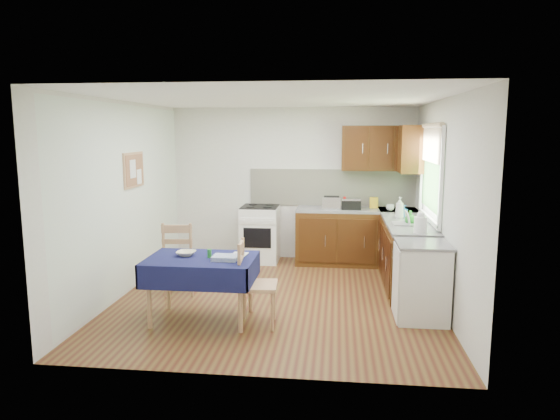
# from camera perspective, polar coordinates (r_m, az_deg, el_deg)

# --- Properties ---
(floor) EXTENTS (4.20, 4.20, 0.00)m
(floor) POSITION_cam_1_polar(r_m,az_deg,el_deg) (6.50, -0.30, -9.97)
(floor) COLOR #502315
(floor) RESTS_ON ground
(ceiling) EXTENTS (4.00, 4.20, 0.02)m
(ceiling) POSITION_cam_1_polar(r_m,az_deg,el_deg) (6.16, -0.32, 12.61)
(ceiling) COLOR white
(ceiling) RESTS_ON wall_back
(wall_back) EXTENTS (4.00, 0.02, 2.50)m
(wall_back) POSITION_cam_1_polar(r_m,az_deg,el_deg) (8.28, 1.43, 3.00)
(wall_back) COLOR silver
(wall_back) RESTS_ON ground
(wall_front) EXTENTS (4.00, 0.02, 2.50)m
(wall_front) POSITION_cam_1_polar(r_m,az_deg,el_deg) (4.16, -3.77, -2.94)
(wall_front) COLOR silver
(wall_front) RESTS_ON ground
(wall_left) EXTENTS (0.02, 4.20, 2.50)m
(wall_left) POSITION_cam_1_polar(r_m,az_deg,el_deg) (6.74, -17.44, 1.23)
(wall_left) COLOR white
(wall_left) RESTS_ON ground
(wall_right) EXTENTS (0.02, 4.20, 2.50)m
(wall_right) POSITION_cam_1_polar(r_m,az_deg,el_deg) (6.29, 18.09, 0.68)
(wall_right) COLOR silver
(wall_right) RESTS_ON ground
(base_cabinets) EXTENTS (1.90, 2.30, 0.86)m
(base_cabinets) POSITION_cam_1_polar(r_m,az_deg,el_deg) (7.57, 11.13, -4.02)
(base_cabinets) COLOR #371F09
(base_cabinets) RESTS_ON ground
(worktop_back) EXTENTS (1.90, 0.60, 0.04)m
(worktop_back) POSITION_cam_1_polar(r_m,az_deg,el_deg) (8.00, 8.73, 0.02)
(worktop_back) COLOR slate
(worktop_back) RESTS_ON base_cabinets
(worktop_right) EXTENTS (0.60, 1.70, 0.04)m
(worktop_right) POSITION_cam_1_polar(r_m,az_deg,el_deg) (6.93, 14.46, -1.54)
(worktop_right) COLOR slate
(worktop_right) RESTS_ON base_cabinets
(worktop_corner) EXTENTS (0.60, 0.60, 0.04)m
(worktop_corner) POSITION_cam_1_polar(r_m,az_deg,el_deg) (8.05, 13.36, -0.06)
(worktop_corner) COLOR slate
(worktop_corner) RESTS_ON base_cabinets
(splashback) EXTENTS (2.70, 0.02, 0.60)m
(splashback) POSITION_cam_1_polar(r_m,az_deg,el_deg) (8.24, 5.93, 2.57)
(splashback) COLOR white
(splashback) RESTS_ON wall_back
(upper_cabinets) EXTENTS (1.20, 0.85, 0.70)m
(upper_cabinets) POSITION_cam_1_polar(r_m,az_deg,el_deg) (7.95, 12.35, 6.88)
(upper_cabinets) COLOR #371F09
(upper_cabinets) RESTS_ON wall_back
(stove) EXTENTS (0.60, 0.61, 0.92)m
(stove) POSITION_cam_1_polar(r_m,az_deg,el_deg) (8.16, -2.28, -2.71)
(stove) COLOR white
(stove) RESTS_ON ground
(window) EXTENTS (0.04, 1.48, 1.26)m
(window) POSITION_cam_1_polar(r_m,az_deg,el_deg) (6.93, 16.88, 4.79)
(window) COLOR #275021
(window) RESTS_ON wall_right
(fridge) EXTENTS (0.58, 0.60, 0.89)m
(fridge) POSITION_cam_1_polar(r_m,az_deg,el_deg) (5.88, 15.88, -7.86)
(fridge) COLOR white
(fridge) RESTS_ON ground
(corkboard) EXTENTS (0.04, 0.62, 0.47)m
(corkboard) POSITION_cam_1_polar(r_m,az_deg,el_deg) (6.97, -16.36, 4.41)
(corkboard) COLOR tan
(corkboard) RESTS_ON wall_left
(dining_table) EXTENTS (1.20, 0.81, 0.72)m
(dining_table) POSITION_cam_1_polar(r_m,az_deg,el_deg) (5.65, -8.98, -6.43)
(dining_table) COLOR #0F153C
(dining_table) RESTS_ON ground
(chair_far) EXTENTS (0.47, 0.47, 0.97)m
(chair_far) POSITION_cam_1_polar(r_m,az_deg,el_deg) (6.63, -11.39, -5.17)
(chair_far) COLOR tan
(chair_far) RESTS_ON ground
(chair_near) EXTENTS (0.45, 0.45, 0.94)m
(chair_near) POSITION_cam_1_polar(r_m,az_deg,el_deg) (5.49, -3.07, -8.10)
(chair_near) COLOR tan
(chair_near) RESTS_ON ground
(toaster) EXTENTS (0.28, 0.17, 0.22)m
(toaster) POSITION_cam_1_polar(r_m,az_deg,el_deg) (7.87, 5.91, 0.80)
(toaster) COLOR silver
(toaster) RESTS_ON worktop_back
(sandwich_press) EXTENTS (0.30, 0.26, 0.17)m
(sandwich_press) POSITION_cam_1_polar(r_m,az_deg,el_deg) (7.94, 8.14, 0.73)
(sandwich_press) COLOR black
(sandwich_press) RESTS_ON worktop_back
(sauce_bottle) EXTENTS (0.05, 0.05, 0.20)m
(sauce_bottle) POSITION_cam_1_polar(r_m,az_deg,el_deg) (7.91, 7.38, 0.81)
(sauce_bottle) COLOR red
(sauce_bottle) RESTS_ON worktop_back
(yellow_packet) EXTENTS (0.15, 0.11, 0.17)m
(yellow_packet) POSITION_cam_1_polar(r_m,az_deg,el_deg) (8.10, 10.67, 0.83)
(yellow_packet) COLOR gold
(yellow_packet) RESTS_ON worktop_back
(dish_rack) EXTENTS (0.38, 0.29, 0.18)m
(dish_rack) POSITION_cam_1_polar(r_m,az_deg,el_deg) (6.75, 14.35, -1.45)
(dish_rack) COLOR #939398
(dish_rack) RESTS_ON worktop_right
(kettle) EXTENTS (0.16, 0.16, 0.26)m
(kettle) POSITION_cam_1_polar(r_m,az_deg,el_deg) (6.22, 15.77, -1.48)
(kettle) COLOR white
(kettle) RESTS_ON worktop_right
(cup) EXTENTS (0.16, 0.16, 0.10)m
(cup) POSITION_cam_1_polar(r_m,az_deg,el_deg) (7.87, 12.49, 0.27)
(cup) COLOR white
(cup) RESTS_ON worktop_back
(soap_bottle_a) EXTENTS (0.15, 0.15, 0.31)m
(soap_bottle_a) POSITION_cam_1_polar(r_m,az_deg,el_deg) (7.17, 13.51, 0.25)
(soap_bottle_a) COLOR white
(soap_bottle_a) RESTS_ON worktop_right
(soap_bottle_b) EXTENTS (0.10, 0.10, 0.17)m
(soap_bottle_b) POSITION_cam_1_polar(r_m,az_deg,el_deg) (7.35, 13.97, -0.11)
(soap_bottle_b) COLOR #1F69B5
(soap_bottle_b) RESTS_ON worktop_right
(soap_bottle_c) EXTENTS (0.17, 0.17, 0.18)m
(soap_bottle_c) POSITION_cam_1_polar(r_m,az_deg,el_deg) (6.78, 14.66, -0.82)
(soap_bottle_c) COLOR #217C25
(soap_bottle_c) RESTS_ON worktop_right
(plate_bowl) EXTENTS (0.23, 0.23, 0.05)m
(plate_bowl) POSITION_cam_1_polar(r_m,az_deg,el_deg) (5.74, -10.68, -4.90)
(plate_bowl) COLOR #F0EAC4
(plate_bowl) RESTS_ON dining_table
(book) EXTENTS (0.19, 0.25, 0.02)m
(book) POSITION_cam_1_polar(r_m,az_deg,el_deg) (5.68, -5.56, -5.10)
(book) COLOR white
(book) RESTS_ON dining_table
(spice_jar) EXTENTS (0.05, 0.05, 0.10)m
(spice_jar) POSITION_cam_1_polar(r_m,az_deg,el_deg) (5.60, -8.07, -4.95)
(spice_jar) COLOR #24862E
(spice_jar) RESTS_ON dining_table
(tea_towel) EXTENTS (0.28, 0.22, 0.05)m
(tea_towel) POSITION_cam_1_polar(r_m,az_deg,el_deg) (5.48, -6.27, -5.45)
(tea_towel) COLOR #284893
(tea_towel) RESTS_ON dining_table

